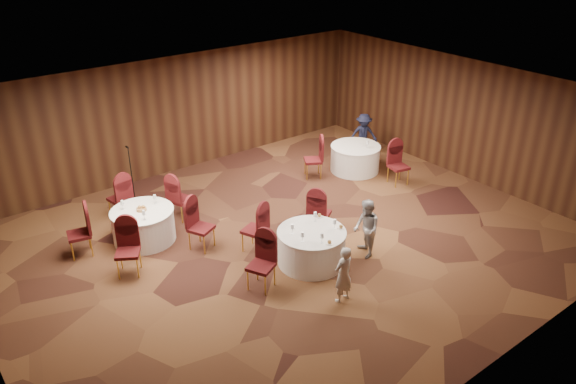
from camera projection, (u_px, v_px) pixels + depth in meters
ground at (286, 242)px, 12.44m from camera, size 12.00×12.00×0.00m
room_shell at (286, 161)px, 11.56m from camera, size 12.00×12.00×12.00m
table_main at (311, 247)px, 11.55m from camera, size 1.42×1.42×0.74m
table_left at (144, 225)px, 12.36m from camera, size 1.38×1.38×0.74m
table_right at (355, 158)px, 15.71m from camera, size 1.38×1.38×0.74m
chairs_main at (280, 235)px, 11.74m from camera, size 2.95×1.89×1.00m
chairs_left at (142, 221)px, 12.27m from camera, size 3.10×3.04×1.00m
chairs_right at (355, 163)px, 15.08m from camera, size 2.19×2.40×1.00m
tabletop_main at (321, 227)px, 11.34m from camera, size 1.06×1.09×0.22m
tabletop_left at (141, 207)px, 12.16m from camera, size 0.76×0.78×0.22m
tabletop_right at (368, 142)px, 15.36m from camera, size 0.08×0.08×0.22m
mic_stand at (134, 191)px, 13.63m from camera, size 0.24×0.24×1.64m
woman_a at (343, 275)px, 10.32m from camera, size 0.44×0.31×1.16m
woman_b at (366, 229)px, 11.69m from camera, size 0.70×0.77×1.28m
man_c at (363, 135)px, 16.58m from camera, size 0.96×0.86×1.29m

